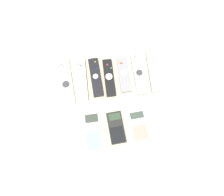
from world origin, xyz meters
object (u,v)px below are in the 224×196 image
object	(u,v)px
remote_1	(82,80)
remote_0	(66,83)
remote_6	(153,71)
calculator_0	(93,131)
remote_2	(96,77)
calculator_2	(139,126)
remote_4	(124,75)
remote_5	(139,73)
remote_3	(110,78)
calculator_1	(116,128)

from	to	relation	value
remote_1	remote_0	bearing A→B (deg)	-177.48
remote_6	calculator_0	xyz separation A→B (m)	(-0.29, -0.23, -0.01)
remote_1	calculator_0	bearing A→B (deg)	-82.78
remote_1	remote_2	xyz separation A→B (m)	(0.06, 0.00, -0.00)
remote_2	calculator_2	xyz separation A→B (m)	(0.15, -0.24, -0.00)
remote_2	calculator_2	bearing A→B (deg)	-59.25
remote_4	remote_6	xyz separation A→B (m)	(0.13, 0.00, 0.00)
remote_0	calculator_0	xyz separation A→B (m)	(0.09, -0.23, -0.00)
remote_4	calculator_0	distance (m)	0.28
remote_1	remote_2	distance (m)	0.06
remote_6	remote_5	bearing A→B (deg)	-173.31
remote_0	remote_3	bearing A→B (deg)	-4.52
remote_3	calculator_0	xyz separation A→B (m)	(-0.10, -0.23, -0.00)
remote_0	remote_3	size ratio (longest dim) A/B	1.22
remote_2	remote_3	distance (m)	0.06
remote_3	remote_5	world-z (taller)	remote_5
remote_1	remote_2	world-z (taller)	remote_1
calculator_0	remote_4	bearing A→B (deg)	54.98
calculator_1	remote_3	bearing A→B (deg)	85.97
remote_2	remote_5	size ratio (longest dim) A/B	0.91
remote_5	calculator_1	xyz separation A→B (m)	(-0.14, -0.22, -0.01)
remote_0	remote_1	size ratio (longest dim) A/B	1.07
remote_3	calculator_2	world-z (taller)	remote_3
remote_0	remote_6	bearing A→B (deg)	-3.20
calculator_1	remote_2	bearing A→B (deg)	100.91
remote_0	calculator_0	world-z (taller)	remote_0
calculator_1	calculator_2	xyz separation A→B (m)	(0.10, -0.01, -0.00)
calculator_1	calculator_2	distance (m)	0.10
remote_2	remote_6	world-z (taller)	remote_6
remote_3	remote_4	xyz separation A→B (m)	(0.06, 0.00, 0.00)
remote_5	remote_1	bearing A→B (deg)	178.71
remote_6	calculator_2	distance (m)	0.26
calculator_2	remote_3	bearing A→B (deg)	109.40
remote_4	remote_3	bearing A→B (deg)	-174.95
remote_5	remote_0	bearing A→B (deg)	179.22
calculator_2	calculator_1	bearing A→B (deg)	174.61
remote_3	calculator_2	xyz separation A→B (m)	(0.09, -0.23, -0.00)
calculator_2	remote_6	bearing A→B (deg)	63.78
remote_1	remote_4	bearing A→B (deg)	0.95
remote_0	remote_6	distance (m)	0.39
remote_3	remote_4	world-z (taller)	same
remote_2	calculator_1	distance (m)	0.24
remote_0	remote_6	world-z (taller)	remote_6
remote_2	remote_5	bearing A→B (deg)	-4.50
remote_1	remote_6	distance (m)	0.32
remote_2	calculator_0	world-z (taller)	remote_2
calculator_0	remote_3	bearing A→B (deg)	66.43
remote_1	remote_3	bearing A→B (deg)	-1.26
calculator_0	calculator_2	size ratio (longest dim) A/B	1.21
remote_1	remote_4	size ratio (longest dim) A/B	1.20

